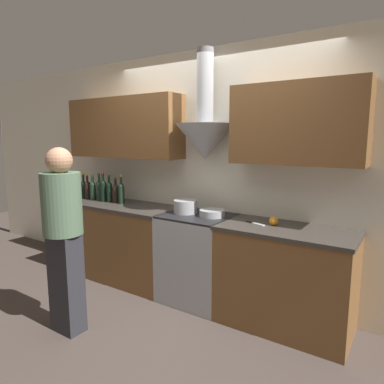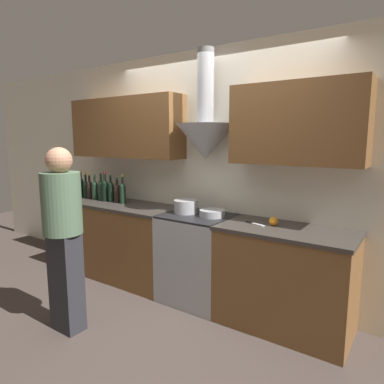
{
  "view_description": "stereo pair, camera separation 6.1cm",
  "coord_description": "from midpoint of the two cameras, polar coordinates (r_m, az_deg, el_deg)",
  "views": [
    {
      "loc": [
        1.83,
        -2.55,
        1.68
      ],
      "look_at": [
        0.0,
        0.21,
        1.16
      ],
      "focal_mm": 32.0,
      "sensor_mm": 36.0,
      "label": 1
    },
    {
      "loc": [
        1.88,
        -2.52,
        1.68
      ],
      "look_at": [
        0.0,
        0.21,
        1.16
      ],
      "focal_mm": 32.0,
      "sensor_mm": 36.0,
      "label": 2
    }
  ],
  "objects": [
    {
      "name": "wine_bottle_7",
      "position": [
        4.22,
        -11.95,
        -0.05
      ],
      "size": [
        0.08,
        0.08,
        0.31
      ],
      "color": "black",
      "rests_on": "counter_left"
    },
    {
      "name": "stock_pot",
      "position": [
        3.56,
        -0.56,
        -2.44
      ],
      "size": [
        0.25,
        0.25,
        0.14
      ],
      "color": "#A8AAAF",
      "rests_on": "stove_range"
    },
    {
      "name": "counter_right",
      "position": [
        3.23,
        15.65,
        -13.66
      ],
      "size": [
        1.17,
        0.62,
        0.91
      ],
      "color": "brown",
      "rests_on": "ground_plane"
    },
    {
      "name": "wine_bottle_5",
      "position": [
        4.34,
        -13.91,
        0.42
      ],
      "size": [
        0.08,
        0.08,
        0.37
      ],
      "color": "black",
      "rests_on": "counter_left"
    },
    {
      "name": "wine_bottle_0",
      "position": [
        4.73,
        -17.64,
        0.88
      ],
      "size": [
        0.07,
        0.07,
        0.35
      ],
      "color": "black",
      "rests_on": "counter_left"
    },
    {
      "name": "wine_bottle_1",
      "position": [
        4.65,
        -16.9,
        0.62
      ],
      "size": [
        0.07,
        0.07,
        0.33
      ],
      "color": "black",
      "rests_on": "counter_left"
    },
    {
      "name": "wine_bottle_3",
      "position": [
        4.49,
        -15.53,
        0.41
      ],
      "size": [
        0.08,
        0.08,
        0.32
      ],
      "color": "black",
      "rests_on": "counter_left"
    },
    {
      "name": "wine_bottle_8",
      "position": [
        4.14,
        -11.06,
        -0.01
      ],
      "size": [
        0.07,
        0.07,
        0.35
      ],
      "color": "black",
      "rests_on": "counter_left"
    },
    {
      "name": "ground_plane",
      "position": [
        3.56,
        -1.48,
        -19.19
      ],
      "size": [
        12.0,
        12.0,
        0.0
      ],
      "primitive_type": "plane",
      "color": "#423833"
    },
    {
      "name": "person_foreground_left",
      "position": [
        3.12,
        -20.14,
        -6.21
      ],
      "size": [
        0.33,
        0.33,
        1.61
      ],
      "color": "#28282D",
      "rests_on": "ground_plane"
    },
    {
      "name": "wine_bottle_4",
      "position": [
        4.42,
        -14.51,
        0.46
      ],
      "size": [
        0.08,
        0.08,
        0.34
      ],
      "color": "black",
      "rests_on": "counter_left"
    },
    {
      "name": "chefs_knife",
      "position": [
        3.17,
        10.98,
        -5.22
      ],
      "size": [
        0.2,
        0.09,
        0.01
      ],
      "rotation": [
        0.0,
        0.0,
        -0.3
      ],
      "color": "silver",
      "rests_on": "counter_right"
    },
    {
      "name": "wine_bottle_2",
      "position": [
        4.58,
        -16.33,
        0.54
      ],
      "size": [
        0.07,
        0.07,
        0.32
      ],
      "color": "black",
      "rests_on": "counter_left"
    },
    {
      "name": "wall_back",
      "position": [
        3.66,
        2.67,
        5.79
      ],
      "size": [
        8.4,
        0.59,
        2.6
      ],
      "color": "silver",
      "rests_on": "ground_plane"
    },
    {
      "name": "counter_left",
      "position": [
        4.31,
        -11.53,
        -7.74
      ],
      "size": [
        1.61,
        0.62,
        0.91
      ],
      "color": "brown",
      "rests_on": "ground_plane"
    },
    {
      "name": "wine_bottle_6",
      "position": [
        4.28,
        -12.97,
        0.21
      ],
      "size": [
        0.07,
        0.07,
        0.33
      ],
      "color": "black",
      "rests_on": "counter_left"
    },
    {
      "name": "stove_range",
      "position": [
        3.61,
        1.43,
        -10.84
      ],
      "size": [
        0.7,
        0.6,
        0.91
      ],
      "color": "#A8AAAF",
      "rests_on": "ground_plane"
    },
    {
      "name": "mixing_bowl",
      "position": [
        3.42,
        3.91,
        -3.54
      ],
      "size": [
        0.25,
        0.25,
        0.07
      ],
      "color": "#A8AAAF",
      "rests_on": "stove_range"
    },
    {
      "name": "orange_fruit",
      "position": [
        3.15,
        13.95,
        -4.75
      ],
      "size": [
        0.08,
        0.08,
        0.08
      ],
      "color": "orange",
      "rests_on": "counter_right"
    }
  ]
}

